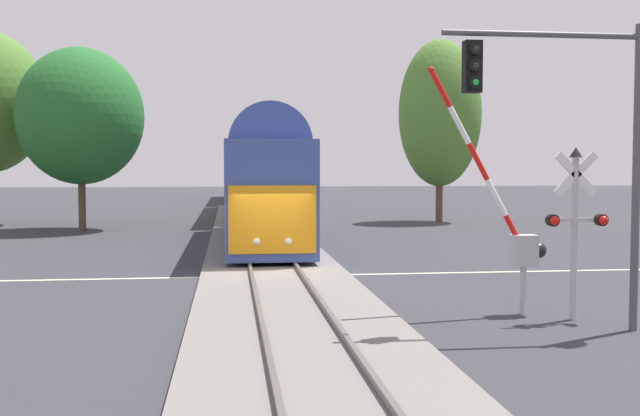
{
  "coord_description": "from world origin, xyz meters",
  "views": [
    {
      "loc": [
        -1.33,
        -22.34,
        3.29
      ],
      "look_at": [
        1.59,
        1.39,
        2.0
      ],
      "focal_mm": 41.31,
      "sensor_mm": 36.0,
      "label": 1
    }
  ],
  "objects_px": {
    "crossing_gate_near": "(515,232)",
    "traffic_signal_near_right": "(586,100)",
    "oak_far_right": "(440,113)",
    "crossing_signal_mast": "(576,215)",
    "oak_behind_train": "(81,116)",
    "commuter_train": "(248,176)"
  },
  "relations": [
    {
      "from": "crossing_signal_mast",
      "to": "oak_far_right",
      "type": "height_order",
      "value": "oak_far_right"
    },
    {
      "from": "crossing_signal_mast",
      "to": "oak_behind_train",
      "type": "relative_size",
      "value": 0.39
    },
    {
      "from": "crossing_gate_near",
      "to": "oak_far_right",
      "type": "distance_m",
      "value": 29.19
    },
    {
      "from": "oak_far_right",
      "to": "commuter_train",
      "type": "bearing_deg",
      "value": 141.46
    },
    {
      "from": "crossing_gate_near",
      "to": "oak_far_right",
      "type": "bearing_deg",
      "value": 77.11
    },
    {
      "from": "crossing_signal_mast",
      "to": "oak_far_right",
      "type": "xyz_separation_m",
      "value": [
        5.37,
        28.8,
        4.35
      ]
    },
    {
      "from": "traffic_signal_near_right",
      "to": "oak_far_right",
      "type": "height_order",
      "value": "oak_far_right"
    },
    {
      "from": "crossing_signal_mast",
      "to": "oak_far_right",
      "type": "relative_size",
      "value": 0.34
    },
    {
      "from": "crossing_gate_near",
      "to": "oak_behind_train",
      "type": "height_order",
      "value": "oak_behind_train"
    },
    {
      "from": "crossing_gate_near",
      "to": "oak_far_right",
      "type": "relative_size",
      "value": 0.5
    },
    {
      "from": "crossing_gate_near",
      "to": "crossing_signal_mast",
      "type": "height_order",
      "value": "crossing_gate_near"
    },
    {
      "from": "crossing_gate_near",
      "to": "oak_behind_train",
      "type": "relative_size",
      "value": 0.57
    },
    {
      "from": "traffic_signal_near_right",
      "to": "oak_far_right",
      "type": "distance_m",
      "value": 30.57
    },
    {
      "from": "commuter_train",
      "to": "crossing_gate_near",
      "type": "height_order",
      "value": "crossing_gate_near"
    },
    {
      "from": "crossing_signal_mast",
      "to": "traffic_signal_near_right",
      "type": "xyz_separation_m",
      "value": [
        -0.39,
        -1.15,
        2.35
      ]
    },
    {
      "from": "crossing_signal_mast",
      "to": "oak_behind_train",
      "type": "distance_m",
      "value": 29.47
    },
    {
      "from": "traffic_signal_near_right",
      "to": "oak_far_right",
      "type": "relative_size",
      "value": 0.55
    },
    {
      "from": "traffic_signal_near_right",
      "to": "oak_behind_train",
      "type": "xyz_separation_m",
      "value": [
        -14.75,
        26.16,
        1.38
      ]
    },
    {
      "from": "crossing_gate_near",
      "to": "traffic_signal_near_right",
      "type": "height_order",
      "value": "traffic_signal_near_right"
    },
    {
      "from": "crossing_signal_mast",
      "to": "traffic_signal_near_right",
      "type": "relative_size",
      "value": 0.61
    },
    {
      "from": "crossing_signal_mast",
      "to": "oak_behind_train",
      "type": "bearing_deg",
      "value": 121.19
    },
    {
      "from": "crossing_signal_mast",
      "to": "traffic_signal_near_right",
      "type": "height_order",
      "value": "traffic_signal_near_right"
    }
  ]
}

